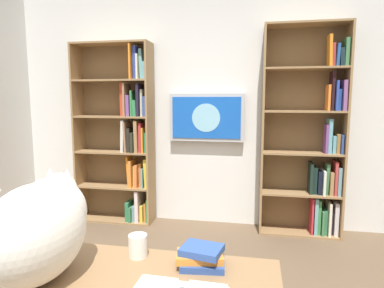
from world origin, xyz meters
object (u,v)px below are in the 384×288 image
(bookshelf_left, at_px, (312,141))
(bookshelf_right, at_px, (124,137))
(wall_mounted_tv, at_px, (206,118))
(desk_book_stack, at_px, (201,257))
(cat, at_px, (41,226))
(coffee_mug, at_px, (138,246))

(bookshelf_left, bearing_deg, bookshelf_right, 0.05)
(wall_mounted_tv, distance_m, desk_book_stack, 2.48)
(cat, bearing_deg, desk_book_stack, -162.50)
(bookshelf_right, relative_size, coffee_mug, 21.22)
(desk_book_stack, bearing_deg, bookshelf_left, -108.42)
(cat, bearing_deg, bookshelf_right, -74.43)
(desk_book_stack, bearing_deg, bookshelf_right, -61.28)
(bookshelf_left, bearing_deg, cat, 61.70)
(cat, bearing_deg, coffee_mug, -144.20)
(bookshelf_left, distance_m, wall_mounted_tv, 1.14)
(coffee_mug, distance_m, desk_book_stack, 0.28)
(bookshelf_left, bearing_deg, wall_mounted_tv, -4.27)
(bookshelf_left, bearing_deg, coffee_mug, 65.34)
(bookshelf_right, xyz_separation_m, coffee_mug, (-1.00, 2.30, -0.20))
(bookshelf_right, distance_m, desk_book_stack, 2.67)
(wall_mounted_tv, bearing_deg, bookshelf_right, 5.18)
(cat, relative_size, coffee_mug, 6.06)
(bookshelf_left, height_order, wall_mounted_tv, bookshelf_left)
(bookshelf_right, xyz_separation_m, cat, (-0.70, 2.52, -0.05))
(bookshelf_right, bearing_deg, cat, 105.57)
(cat, xyz_separation_m, desk_book_stack, (-0.58, -0.18, -0.16))
(bookshelf_left, xyz_separation_m, wall_mounted_tv, (1.12, -0.08, 0.22))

